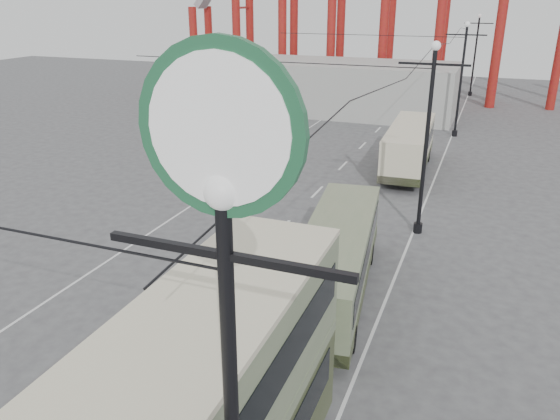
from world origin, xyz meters
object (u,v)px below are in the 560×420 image
at_px(lamp_post_near, 226,288).
at_px(single_decker_green, 337,258).
at_px(single_decker_cream, 409,146).
at_px(pedestrian, 229,279).

distance_m(lamp_post_near, single_decker_green, 14.93).
height_order(lamp_post_near, single_decker_green, lamp_post_near).
xyz_separation_m(single_decker_green, single_decker_cream, (-0.02, 17.99, 0.10)).
bearing_deg(pedestrian, single_decker_green, 164.64).
relative_size(single_decker_green, pedestrian, 5.60).
distance_m(single_decker_cream, pedestrian, 20.21).
bearing_deg(single_decker_cream, pedestrian, -103.29).
distance_m(lamp_post_near, single_decker_cream, 32.06).
height_order(single_decker_green, pedestrian, single_decker_green).
xyz_separation_m(lamp_post_near, single_decker_cream, (-2.19, 31.40, -6.10)).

